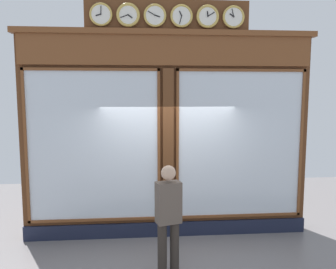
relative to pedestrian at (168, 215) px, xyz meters
The scene contains 2 objects.
shop_facade 1.88m from the pedestrian, 94.22° to the right, with size 5.53×0.42×4.42m.
pedestrian is the anchor object (origin of this frame).
Camera 1 is at (0.53, 6.29, 2.73)m, focal length 36.32 mm.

